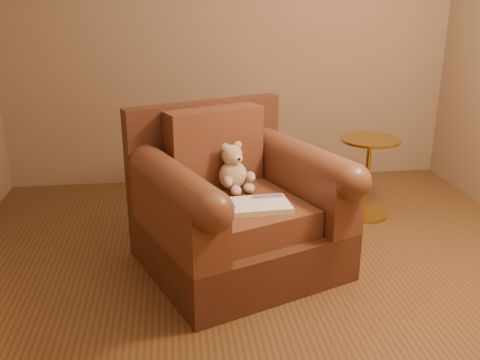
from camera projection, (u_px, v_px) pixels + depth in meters
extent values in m
plane|color=brown|center=(268.00, 286.00, 3.22)|extent=(4.00, 4.00, 0.00)
cube|color=#886D54|center=(230.00, 31.00, 4.64)|extent=(4.00, 0.02, 2.70)
cube|color=#4A2718|center=(239.00, 244.00, 3.41)|extent=(1.42, 1.39, 0.31)
cube|color=#4A2718|center=(205.00, 151.00, 3.63)|extent=(1.07, 0.52, 0.69)
cube|color=brown|center=(243.00, 213.00, 3.29)|extent=(0.88, 0.96, 0.17)
cube|color=brown|center=(215.00, 146.00, 3.49)|extent=(0.66, 0.40, 0.50)
cube|color=brown|center=(176.00, 212.00, 3.05)|extent=(0.56, 0.95, 0.35)
cube|color=brown|center=(302.00, 186.00, 3.46)|extent=(0.56, 0.95, 0.35)
cylinder|color=brown|center=(175.00, 183.00, 3.00)|extent=(0.56, 0.95, 0.22)
cylinder|color=brown|center=(304.00, 160.00, 3.40)|extent=(0.56, 0.95, 0.22)
ellipsoid|color=tan|center=(233.00, 176.00, 3.43)|extent=(0.18, 0.16, 0.19)
sphere|color=tan|center=(232.00, 155.00, 3.39)|extent=(0.13, 0.13, 0.13)
ellipsoid|color=tan|center=(225.00, 147.00, 3.35)|extent=(0.05, 0.03, 0.05)
ellipsoid|color=tan|center=(238.00, 145.00, 3.40)|extent=(0.05, 0.03, 0.05)
ellipsoid|color=beige|center=(237.00, 159.00, 3.34)|extent=(0.06, 0.04, 0.05)
sphere|color=black|center=(239.00, 159.00, 3.32)|extent=(0.02, 0.02, 0.02)
ellipsoid|color=tan|center=(228.00, 181.00, 3.32)|extent=(0.06, 0.12, 0.06)
ellipsoid|color=tan|center=(251.00, 177.00, 3.41)|extent=(0.06, 0.12, 0.06)
ellipsoid|color=tan|center=(236.00, 191.00, 3.33)|extent=(0.07, 0.12, 0.06)
ellipsoid|color=tan|center=(249.00, 188.00, 3.38)|extent=(0.07, 0.12, 0.06)
cube|color=beige|center=(254.00, 206.00, 3.13)|extent=(0.44, 0.28, 0.03)
cube|color=white|center=(236.00, 205.00, 3.11)|extent=(0.22, 0.27, 0.00)
cube|color=white|center=(271.00, 202.00, 3.15)|extent=(0.22, 0.27, 0.00)
cube|color=beige|center=(254.00, 203.00, 3.13)|extent=(0.03, 0.25, 0.00)
cube|color=#0F1638|center=(228.00, 205.00, 3.10)|extent=(0.07, 0.09, 0.00)
cube|color=slate|center=(268.00, 196.00, 3.23)|extent=(0.19, 0.07, 0.00)
cylinder|color=gold|center=(364.00, 214.00, 4.24)|extent=(0.36, 0.36, 0.03)
cylinder|color=gold|center=(367.00, 178.00, 4.14)|extent=(0.04, 0.04, 0.58)
cylinder|color=gold|center=(370.00, 140.00, 4.04)|extent=(0.45, 0.45, 0.02)
cylinder|color=gold|center=(370.00, 142.00, 4.04)|extent=(0.04, 0.04, 0.02)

